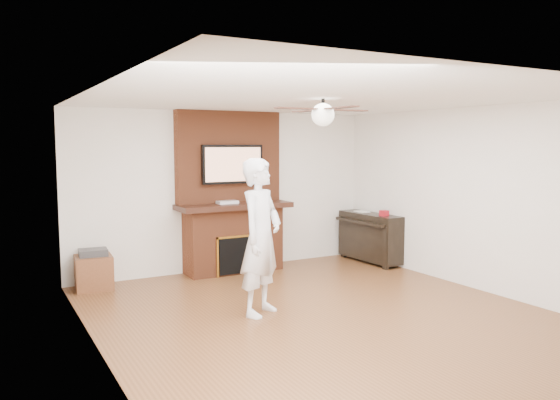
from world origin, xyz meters
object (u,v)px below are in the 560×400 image
person (261,237)px  piano (370,236)px  side_table (94,271)px  fireplace (232,208)px

person → piano: 3.35m
side_table → piano: (4.41, -0.48, 0.19)m
fireplace → person: size_ratio=1.37×
fireplace → piano: fireplace is taller
person → side_table: (-1.51, 2.10, -0.66)m
person → piano: bearing=-5.0°
side_table → piano: bearing=-1.6°
piano → fireplace: bearing=164.1°
person → side_table: size_ratio=3.29×
fireplace → piano: (2.30, -0.55, -0.55)m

